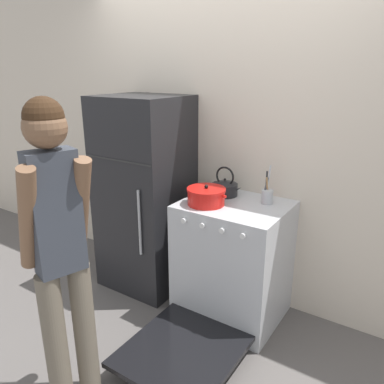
{
  "coord_description": "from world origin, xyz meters",
  "views": [
    {
      "loc": [
        1.43,
        -2.61,
        1.84
      ],
      "look_at": [
        0.03,
        -0.47,
        1.0
      ],
      "focal_mm": 35.0,
      "sensor_mm": 36.0,
      "label": 1
    }
  ],
  "objects_px": {
    "person": "(59,246)",
    "stove_range": "(231,263)",
    "utensil_jar": "(267,195)",
    "refrigerator": "(145,195)",
    "dutch_oven_pot": "(206,196)",
    "tea_kettle": "(225,187)"
  },
  "relations": [
    {
      "from": "stove_range",
      "to": "utensil_jar",
      "type": "distance_m",
      "value": 0.58
    },
    {
      "from": "utensil_jar",
      "to": "person",
      "type": "distance_m",
      "value": 1.47
    },
    {
      "from": "dutch_oven_pot",
      "to": "utensil_jar",
      "type": "bearing_deg",
      "value": 36.23
    },
    {
      "from": "tea_kettle",
      "to": "stove_range",
      "type": "bearing_deg",
      "value": -46.83
    },
    {
      "from": "person",
      "to": "stove_range",
      "type": "bearing_deg",
      "value": -0.53
    },
    {
      "from": "dutch_oven_pot",
      "to": "utensil_jar",
      "type": "height_order",
      "value": "utensil_jar"
    },
    {
      "from": "tea_kettle",
      "to": "person",
      "type": "relative_size",
      "value": 0.14
    },
    {
      "from": "stove_range",
      "to": "utensil_jar",
      "type": "xyz_separation_m",
      "value": [
        0.19,
        0.17,
        0.52
      ]
    },
    {
      "from": "refrigerator",
      "to": "tea_kettle",
      "type": "xyz_separation_m",
      "value": [
        0.71,
        0.12,
        0.16
      ]
    },
    {
      "from": "stove_range",
      "to": "dutch_oven_pot",
      "type": "height_order",
      "value": "dutch_oven_pot"
    },
    {
      "from": "utensil_jar",
      "to": "stove_range",
      "type": "bearing_deg",
      "value": -137.23
    },
    {
      "from": "dutch_oven_pot",
      "to": "stove_range",
      "type": "bearing_deg",
      "value": 27.5
    },
    {
      "from": "refrigerator",
      "to": "utensil_jar",
      "type": "height_order",
      "value": "refrigerator"
    },
    {
      "from": "stove_range",
      "to": "utensil_jar",
      "type": "bearing_deg",
      "value": 42.77
    },
    {
      "from": "refrigerator",
      "to": "dutch_oven_pot",
      "type": "height_order",
      "value": "refrigerator"
    },
    {
      "from": "stove_range",
      "to": "tea_kettle",
      "type": "xyz_separation_m",
      "value": [
        -0.16,
        0.17,
        0.53
      ]
    },
    {
      "from": "utensil_jar",
      "to": "refrigerator",
      "type": "bearing_deg",
      "value": -173.33
    },
    {
      "from": "person",
      "to": "refrigerator",
      "type": "bearing_deg",
      "value": 38.59
    },
    {
      "from": "stove_range",
      "to": "utensil_jar",
      "type": "height_order",
      "value": "utensil_jar"
    },
    {
      "from": "dutch_oven_pot",
      "to": "tea_kettle",
      "type": "xyz_separation_m",
      "value": [
        0.01,
        0.25,
        0.0
      ]
    },
    {
      "from": "stove_range",
      "to": "person",
      "type": "distance_m",
      "value": 1.35
    },
    {
      "from": "tea_kettle",
      "to": "person",
      "type": "height_order",
      "value": "person"
    }
  ]
}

